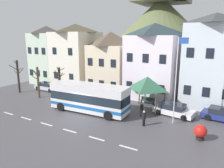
{
  "coord_description": "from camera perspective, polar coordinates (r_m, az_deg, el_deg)",
  "views": [
    {
      "loc": [
        13.98,
        -16.26,
        8.63
      ],
      "look_at": [
        1.38,
        5.56,
        2.83
      ],
      "focal_mm": 34.13,
      "sensor_mm": 36.0,
      "label": 1
    }
  ],
  "objects": [
    {
      "name": "ground_plane",
      "position": [
        23.13,
        -10.03,
        -9.23
      ],
      "size": [
        40.0,
        60.0,
        0.07
      ],
      "color": "#4D4B50"
    },
    {
      "name": "parked_car_01",
      "position": [
        35.59,
        -16.97,
        -0.64
      ],
      "size": [
        4.26,
        1.89,
        1.22
      ],
      "rotation": [
        0.0,
        0.0,
        -0.01
      ],
      "color": "silver",
      "rests_on": "ground_plane"
    },
    {
      "name": "bare_tree_00",
      "position": [
        29.56,
        -13.85,
        0.26
      ],
      "size": [
        1.75,
        1.44,
        4.71
      ],
      "color": "#382D28",
      "rests_on": "ground_plane"
    },
    {
      "name": "parked_car_02",
      "position": [
        24.49,
        16.11,
        -6.58
      ],
      "size": [
        4.55,
        2.45,
        1.33
      ],
      "rotation": [
        0.0,
        0.0,
        -0.14
      ],
      "color": "silver",
      "rests_on": "ground_plane"
    },
    {
      "name": "harbour_buoy",
      "position": [
        19.72,
        22.59,
        -11.68
      ],
      "size": [
        1.08,
        1.08,
        1.33
      ],
      "color": "black",
      "rests_on": "ground_plane"
    },
    {
      "name": "pedestrian_01",
      "position": [
        23.31,
        8.01,
        -6.53
      ],
      "size": [
        0.34,
        0.34,
        1.58
      ],
      "color": "#38332D",
      "rests_on": "ground_plane"
    },
    {
      "name": "townhouse_02",
      "position": [
        32.56,
        -0.36,
        5.79
      ],
      "size": [
        5.86,
        5.29,
        9.13
      ],
      "color": "beige",
      "rests_on": "ground_plane"
    },
    {
      "name": "pedestrian_00",
      "position": [
        21.05,
        8.55,
        -8.82
      ],
      "size": [
        0.36,
        0.38,
        1.56
      ],
      "color": "black",
      "rests_on": "ground_plane"
    },
    {
      "name": "bus_shelter",
      "position": [
        25.06,
        9.46,
        0.18
      ],
      "size": [
        3.6,
        3.6,
        3.96
      ],
      "color": "#473D33",
      "rests_on": "ground_plane"
    },
    {
      "name": "public_bench",
      "position": [
        27.67,
        9.47,
        -4.35
      ],
      "size": [
        1.74,
        0.48,
        0.87
      ],
      "color": "#33473D",
      "rests_on": "ground_plane"
    },
    {
      "name": "townhouse_00",
      "position": [
        40.71,
        -16.73,
        7.46
      ],
      "size": [
        5.1,
        5.22,
        10.22
      ],
      "color": "silver",
      "rests_on": "ground_plane"
    },
    {
      "name": "flagpole",
      "position": [
        21.07,
        16.96,
        2.02
      ],
      "size": [
        0.95,
        0.1,
        8.49
      ],
      "color": "silver",
      "rests_on": "ground_plane"
    },
    {
      "name": "townhouse_03",
      "position": [
        30.2,
        11.08,
        6.05
      ],
      "size": [
        6.57,
        6.3,
        10.24
      ],
      "color": "white",
      "rests_on": "ground_plane"
    },
    {
      "name": "townhouse_01",
      "position": [
        37.32,
        -9.52,
        7.57
      ],
      "size": [
        6.55,
        6.91,
        10.47
      ],
      "color": "silver",
      "rests_on": "ground_plane"
    },
    {
      "name": "bare_tree_02",
      "position": [
        35.37,
        -23.85,
        2.03
      ],
      "size": [
        1.28,
        2.06,
        4.98
      ],
      "color": "#382D28",
      "rests_on": "ground_plane"
    },
    {
      "name": "bare_tree_01",
      "position": [
        31.39,
        -19.22,
        0.54
      ],
      "size": [
        1.32,
        1.11,
        4.36
      ],
      "color": "brown",
      "rests_on": "ground_plane"
    },
    {
      "name": "transit_bus",
      "position": [
        24.41,
        -6.16,
        -3.8
      ],
      "size": [
        9.35,
        3.14,
        3.21
      ],
      "rotation": [
        0.0,
        0.0,
        0.06
      ],
      "color": "silver",
      "rests_on": "ground_plane"
    },
    {
      "name": "hilltop_castle",
      "position": [
        48.26,
        12.76,
        12.66
      ],
      "size": [
        34.74,
        34.74,
        23.97
      ],
      "color": "#636D44",
      "rests_on": "ground_plane"
    },
    {
      "name": "townhouse_04",
      "position": [
        28.7,
        25.18,
        5.67
      ],
      "size": [
        6.1,
        6.42,
        11.2
      ],
      "color": "silver",
      "rests_on": "ground_plane"
    }
  ]
}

